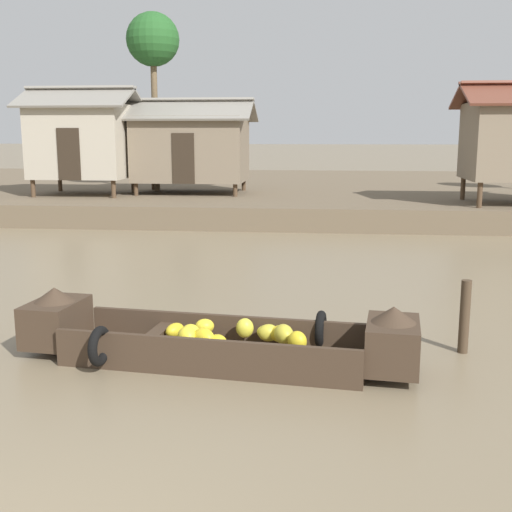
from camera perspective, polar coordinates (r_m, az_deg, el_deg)
name	(u,v)px	position (r m, az deg, el deg)	size (l,w,h in m)	color
ground_plane	(217,277)	(13.72, -3.45, -1.85)	(300.00, 300.00, 0.00)	#7A6B51
riverbank_strip	(275,191)	(29.66, 1.67, 5.76)	(160.00, 20.00, 0.73)	brown
banana_boat	(216,339)	(8.65, -3.53, -7.36)	(5.34, 1.60, 0.91)	#3D2D21
stilt_house_left	(83,139)	(24.88, -15.04, 9.92)	(4.05, 3.30, 3.93)	#4C3826
stilt_house_mid_left	(191,147)	(24.80, -5.74, 9.55)	(4.77, 3.38, 3.54)	#4C3826
palm_tree_near	(153,42)	(26.16, -9.10, 18.14)	(2.02, 2.02, 6.77)	brown
mooring_post	(465,317)	(9.40, 17.95, -5.12)	(0.14, 0.14, 1.03)	#423323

